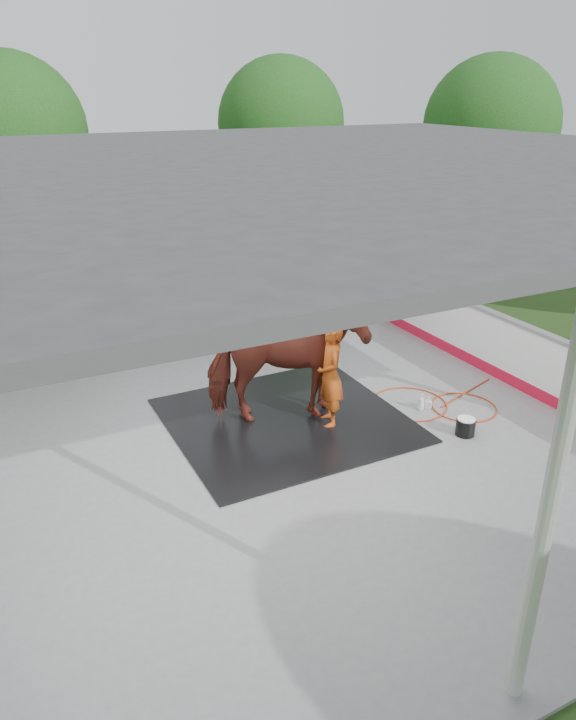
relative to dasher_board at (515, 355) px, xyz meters
name	(u,v)px	position (x,y,z in m)	size (l,w,h in m)	color
ground	(277,446)	(-4.60, 0.00, -0.59)	(100.00, 100.00, 0.00)	#1E3814
concrete_slab	(277,445)	(-4.60, 0.00, -0.57)	(12.00, 10.00, 0.05)	slate
pavilion_structure	(275,169)	(-4.60, 0.00, 3.37)	(12.60, 10.60, 4.05)	beige
dasher_board	(515,355)	(0.00, 0.00, 0.00)	(0.16, 8.00, 1.15)	#B90F2C
tree_belt	(267,174)	(-4.30, 0.90, 3.20)	(28.00, 28.00, 5.80)	#382314
rubber_mat	(286,420)	(-4.17, 0.57, -0.53)	(3.52, 3.30, 0.03)	black
horse	(286,361)	(-4.17, 0.57, 0.48)	(1.07, 2.36, 1.99)	maroon
handler	(330,375)	(-3.61, 0.19, 0.29)	(0.61, 0.40, 1.66)	#BC4A14
wash_bucket	(466,426)	(-1.96, -1.04, -0.40)	(0.29, 0.29, 0.27)	black
soap_bottle_a	(421,402)	(-2.05, -0.09, -0.40)	(0.11, 0.11, 0.28)	silver
soap_bottle_b	(428,403)	(-1.92, -0.12, -0.44)	(0.10, 0.10, 0.21)	#338CD8
hose_coil	(432,405)	(-1.78, -0.06, -0.53)	(2.48, 1.65, 0.02)	#AD310C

